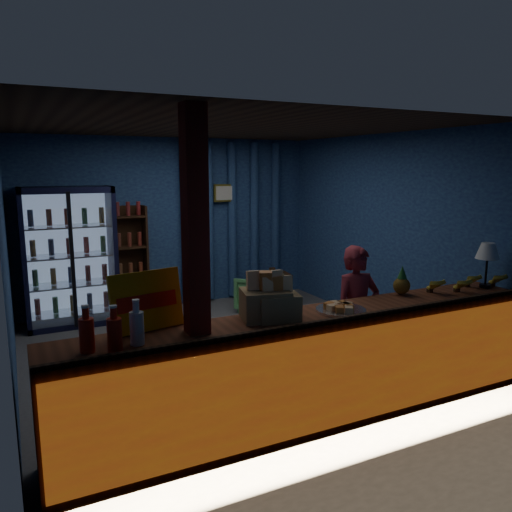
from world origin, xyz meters
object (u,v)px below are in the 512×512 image
at_px(shopkeeper, 357,316).
at_px(green_chair, 259,293).
at_px(pastry_tray, 341,309).
at_px(table_lamp, 488,253).

bearing_deg(shopkeeper, green_chair, 85.10).
bearing_deg(shopkeeper, pastry_tray, -137.75).
xyz_separation_m(shopkeeper, pastry_tray, (-0.55, -0.48, 0.27)).
bearing_deg(pastry_tray, green_chair, 75.48).
distance_m(shopkeeper, table_lamp, 1.47).
bearing_deg(shopkeeper, table_lamp, -17.86).
bearing_deg(green_chair, table_lamp, 64.44).
bearing_deg(pastry_tray, shopkeeper, 41.25).
distance_m(shopkeeper, green_chair, 2.79).
xyz_separation_m(pastry_tray, table_lamp, (1.82, 0.05, 0.34)).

